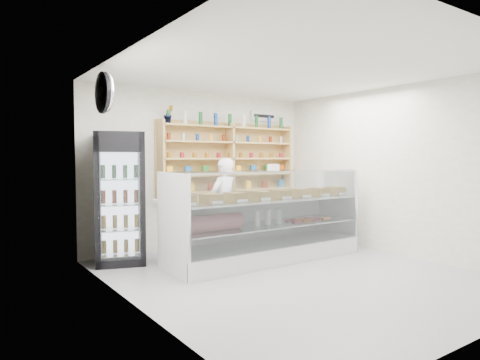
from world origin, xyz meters
TOP-DOWN VIEW (x-y plane):
  - room at (0.00, 0.00)m, footprint 5.00×5.00m
  - display_counter at (0.23, 0.93)m, footprint 3.26×0.98m
  - shop_worker at (0.05, 1.87)m, footprint 0.67×0.54m
  - drinks_cooler at (-1.72, 2.02)m, footprint 0.91×0.89m
  - wall_shelving at (0.50, 2.34)m, footprint 2.84×0.28m
  - potted_plant at (-0.75, 2.34)m, footprint 0.18×0.14m
  - security_mirror at (-2.17, 1.20)m, footprint 0.15×0.50m
  - wall_sign at (1.40, 2.47)m, footprint 0.62×0.03m

SIDE VIEW (x-z plane):
  - display_counter at x=0.23m, z-range -0.33..1.09m
  - shop_worker at x=0.05m, z-range 0.00..1.61m
  - drinks_cooler at x=-1.72m, z-range 0.00..2.00m
  - room at x=0.00m, z-range -1.10..3.90m
  - wall_shelving at x=0.50m, z-range 0.93..2.26m
  - potted_plant at x=-0.75m, z-range 2.20..2.51m
  - security_mirror at x=-2.17m, z-range 2.20..2.70m
  - wall_sign at x=1.40m, z-range 2.35..2.55m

